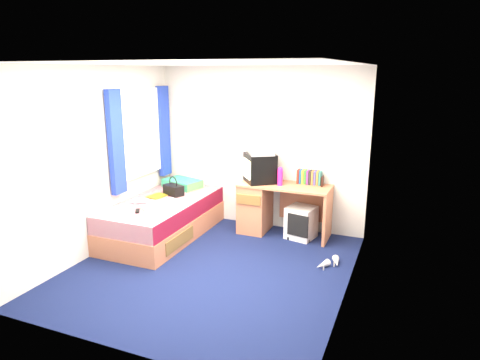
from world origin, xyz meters
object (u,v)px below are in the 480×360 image
at_px(handbag, 173,190).
at_px(white_heels, 329,263).
at_px(pillow, 182,183).
at_px(desk, 267,205).
at_px(crt_tv, 260,168).
at_px(towel, 172,204).
at_px(water_bottle, 140,201).
at_px(pink_water_bottle, 280,177).
at_px(bed, 163,218).
at_px(remote_control, 138,211).
at_px(picture_frame, 322,181).
at_px(magazine, 157,196).
at_px(storage_cube, 301,222).
at_px(aerosol_can, 279,177).
at_px(colour_swatch_fan, 145,210).
at_px(vcr, 260,151).

distance_m(handbag, white_heels, 2.51).
height_order(pillow, desk, desk).
bearing_deg(crt_tv, towel, -80.67).
bearing_deg(water_bottle, pink_water_bottle, 27.77).
distance_m(bed, white_heels, 2.43).
bearing_deg(remote_control, picture_frame, 0.84).
height_order(picture_frame, magazine, picture_frame).
distance_m(pillow, crt_tv, 1.33).
bearing_deg(picture_frame, storage_cube, -147.30).
bearing_deg(handbag, aerosol_can, 41.70).
distance_m(storage_cube, aerosol_can, 0.73).
height_order(picture_frame, colour_swatch_fan, picture_frame).
xyz_separation_m(vcr, water_bottle, (-1.41, -0.99, -0.64)).
height_order(towel, remote_control, towel).
bearing_deg(white_heels, desk, 143.01).
bearing_deg(white_heels, handbag, 171.00).
height_order(desk, aerosol_can, aerosol_can).
xyz_separation_m(aerosol_can, handbag, (-1.47, -0.49, -0.22)).
height_order(storage_cube, water_bottle, water_bottle).
relative_size(crt_tv, remote_control, 3.58).
bearing_deg(storage_cube, vcr, -172.41).
relative_size(pillow, magazine, 2.04).
bearing_deg(aerosol_can, water_bottle, -148.63).
relative_size(handbag, colour_swatch_fan, 1.57).
distance_m(pink_water_bottle, white_heels, 1.43).
relative_size(magazine, colour_swatch_fan, 1.27).
distance_m(crt_tv, water_bottle, 1.76).
bearing_deg(bed, storage_cube, 20.36).
xyz_separation_m(magazine, remote_control, (0.15, -0.69, 0.00)).
bearing_deg(picture_frame, desk, -173.51).
xyz_separation_m(vcr, picture_frame, (0.89, 0.12, -0.40)).
height_order(bed, crt_tv, crt_tv).
bearing_deg(storage_cube, handbag, -155.52).
bearing_deg(white_heels, magazine, 175.12).
height_order(desk, white_heels, desk).
height_order(bed, desk, desk).
height_order(magazine, colour_swatch_fan, magazine).
distance_m(vcr, picture_frame, 0.98).
relative_size(desk, water_bottle, 6.50).
bearing_deg(magazine, picture_frame, 17.87).
bearing_deg(desk, vcr, 178.03).
distance_m(pillow, storage_cube, 1.98).
distance_m(pink_water_bottle, water_bottle, 1.99).
xyz_separation_m(crt_tv, colour_swatch_fan, (-1.17, -1.21, -0.41)).
bearing_deg(magazine, colour_swatch_fan, -71.38).
xyz_separation_m(desk, towel, (-1.02, -0.96, 0.18)).
bearing_deg(colour_swatch_fan, picture_frame, 32.75).
bearing_deg(colour_swatch_fan, white_heels, 8.97).
bearing_deg(pillow, vcr, 1.17).
xyz_separation_m(picture_frame, remote_control, (-2.12, -1.42, -0.27)).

